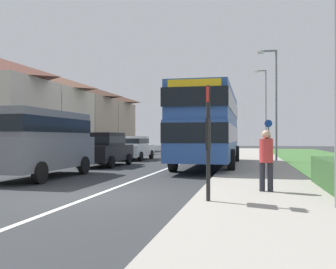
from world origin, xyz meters
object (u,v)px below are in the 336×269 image
cycle_route_sign (268,138)px  street_lamp_near (331,14)px  parked_car_white (133,147)px  pedestrian_walking_away (269,146)px  double_decker_bus (209,124)px  street_lamp_far (265,106)px  parked_car_black (105,148)px  pedestrian_at_stop (266,158)px  street_lamp_mid (274,97)px  parked_van_grey (41,139)px  bus_stop_sign (208,135)px

cycle_route_sign → street_lamp_near: 15.21m
parked_car_white → pedestrian_walking_away: 8.75m
double_decker_bus → parked_car_white: (-5.58, 5.14, -1.27)m
pedestrian_walking_away → street_lamp_near: size_ratio=0.25×
parked_car_white → street_lamp_far: 18.83m
parked_car_black → pedestrian_at_stop: bearing=-48.1°
pedestrian_at_stop → street_lamp_mid: size_ratio=0.25×
parked_car_black → street_lamp_mid: bearing=28.8°
parked_car_white → street_lamp_near: (9.15, -16.30, 3.02)m
parked_car_white → parked_van_grey: bearing=-89.5°
double_decker_bus → pedestrian_at_stop: bearing=-75.1°
double_decker_bus → pedestrian_walking_away: double_decker_bus is taller
parked_van_grey → street_lamp_near: street_lamp_near is taller
street_lamp_near → pedestrian_at_stop: bearing=119.3°
parked_car_black → parked_car_white: size_ratio=1.01×
cycle_route_sign → street_lamp_mid: size_ratio=0.38×
street_lamp_mid → parked_car_white: bearing=174.7°
parked_car_white → street_lamp_near: 18.93m
parked_van_grey → pedestrian_at_stop: (7.90, -2.70, -0.46)m
double_decker_bus → street_lamp_far: bearing=80.6°
cycle_route_sign → parked_van_grey: bearing=-129.8°
street_lamp_near → street_lamp_mid: bearing=90.5°
parked_car_black → street_lamp_near: 14.19m
parked_van_grey → street_lamp_near: 10.50m
parked_van_grey → cycle_route_sign: size_ratio=2.10×
parked_car_black → parked_car_white: parked_car_black is taller
pedestrian_at_stop → street_lamp_mid: 13.76m
pedestrian_at_stop → street_lamp_mid: bearing=85.7°
bus_stop_sign → street_lamp_near: size_ratio=0.39×
parked_car_black → parked_car_white: (-0.26, 5.64, -0.07)m
parked_car_black → street_lamp_mid: street_lamp_mid is taller
parked_car_white → pedestrian_at_stop: (8.00, -14.25, 0.10)m
double_decker_bus → street_lamp_mid: bearing=51.5°
parked_car_white → cycle_route_sign: 8.76m
pedestrian_at_stop → street_lamp_near: street_lamp_near is taller
pedestrian_walking_away → street_lamp_far: bearing=88.6°
parked_van_grey → parked_car_black: bearing=88.5°
parked_car_white → bus_stop_sign: (6.72, -16.00, 0.67)m
bus_stop_sign → street_lamp_near: 3.39m
parked_van_grey → parked_car_white: bearing=90.5°
street_lamp_far → street_lamp_mid: bearing=-90.3°
parked_car_black → cycle_route_sign: bearing=27.4°
double_decker_bus → street_lamp_near: 11.84m
double_decker_bus → street_lamp_far: street_lamp_far is taller
parked_car_black → pedestrian_walking_away: parked_car_black is taller
bus_stop_sign → cycle_route_sign: bus_stop_sign is taller
pedestrian_at_stop → street_lamp_mid: (1.01, 13.41, 2.90)m
double_decker_bus → parked_car_black: (-5.32, -0.50, -1.20)m
double_decker_bus → pedestrian_at_stop: (2.42, -9.11, -1.17)m
street_lamp_near → street_lamp_far: 32.33m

